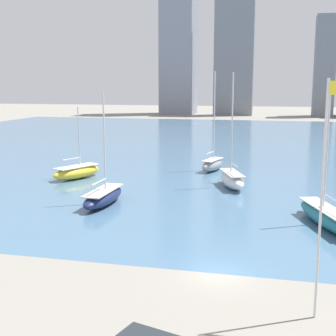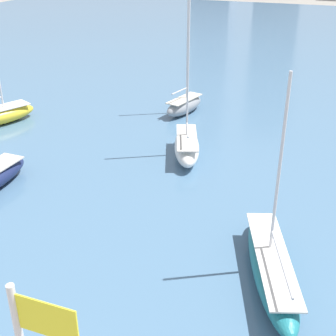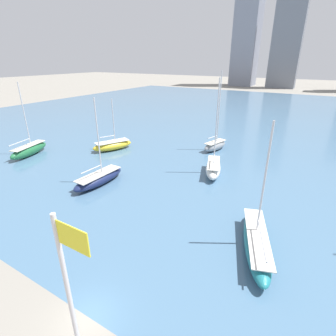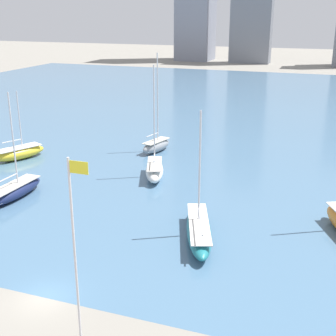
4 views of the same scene
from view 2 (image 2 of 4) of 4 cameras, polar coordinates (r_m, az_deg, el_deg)
harbor_water at (r=81.95m, az=13.32°, el=13.07°), size 180.00×140.00×0.00m
sailboat_yellow at (r=52.93m, az=-19.85°, el=6.06°), size 5.62×8.21×9.76m
sailboat_white at (r=42.06m, az=2.30°, el=2.73°), size 4.68×7.92×14.20m
sailboat_gray at (r=52.88m, az=2.00°, el=7.74°), size 3.47×6.50×14.63m
sailboat_teal at (r=28.18m, az=12.49°, el=-11.56°), size 5.72×11.11×12.08m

